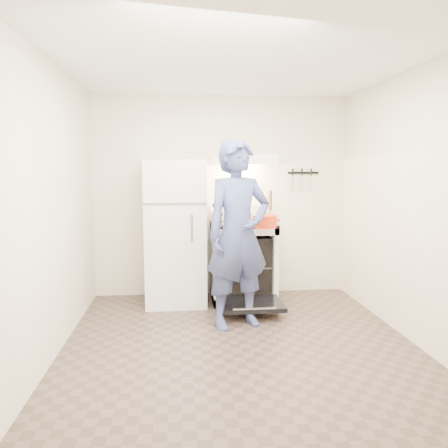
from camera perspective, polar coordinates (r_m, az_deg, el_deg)
The scene contains 15 objects.
floor at distance 4.07m, azimuth 2.22°, elevation -15.91°, with size 3.60×3.60×0.00m, color #4E3E36.
back_wall at distance 5.54m, azimuth -0.33°, elevation 3.60°, with size 3.20×0.02×2.50m, color beige.
refrigerator at distance 5.21m, azimuth -6.32°, elevation -1.10°, with size 0.70×0.70×1.70m, color white.
stove_body at distance 5.36m, azimuth 2.47°, elevation -5.07°, with size 0.76×0.65×0.92m, color white.
cooktop at distance 5.28m, azimuth 2.50°, elevation -0.02°, with size 0.76×0.65×0.03m, color black.
backsplash at distance 5.55m, azimuth 2.08°, elevation 1.52°, with size 0.76×0.07×0.20m, color white.
oven_door at distance 4.87m, azimuth 3.48°, elevation -10.39°, with size 0.70×0.54×0.04m, color black.
oven_rack at distance 5.36m, azimuth 2.47°, elevation -5.28°, with size 0.60×0.52×0.01m, color slate.
range_hood at distance 5.31m, azimuth 2.43°, elevation 8.40°, with size 0.76×0.50×0.12m, color white.
knife_strip at distance 5.71m, azimuth 10.29°, elevation 6.60°, with size 0.40×0.02×0.03m, color black.
pizza_stone at distance 5.35m, azimuth 2.92°, elevation -5.15°, with size 0.35×0.35×0.02m, color #93704F.
tea_kettle at distance 5.38m, azimuth -0.90°, elevation 1.63°, with size 0.21×0.17×0.25m, color silver, non-canonical shape.
utensil_jar at distance 5.17m, azimuth 6.05°, elevation 1.02°, with size 0.09×0.09×0.13m, color silver.
person at distance 4.37m, azimuth 1.87°, elevation -1.39°, with size 0.69×0.45×1.89m, color navy.
dutch_oven at distance 4.78m, azimuth 5.31°, elevation 0.28°, with size 0.33×0.26×0.22m, color red, non-canonical shape.
Camera 1 is at (-0.53, -3.71, 1.59)m, focal length 35.00 mm.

